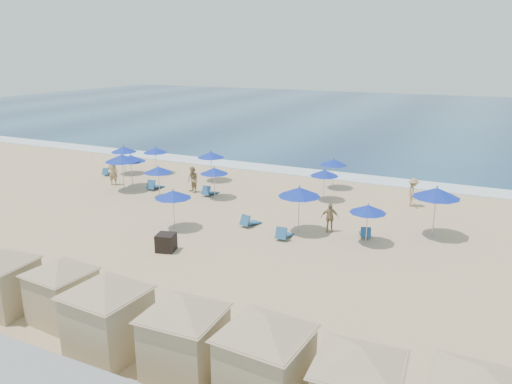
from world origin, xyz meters
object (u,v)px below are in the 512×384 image
at_px(umbrella_0, 124,149).
at_px(umbrella_10, 437,193).
at_px(cabana_3, 184,326).
at_px(umbrella_3, 158,170).
at_px(cabana_1, 61,282).
at_px(beachgoer_2, 330,217).
at_px(cabana_4, 265,348).
at_px(umbrella_12, 155,150).
at_px(umbrella_7, 324,173).
at_px(beachgoer_1, 193,180).
at_px(umbrella_2, 131,158).
at_px(umbrella_6, 173,194).
at_px(beachgoer_0, 113,172).
at_px(cabana_2, 107,305).
at_px(trash_bin, 166,242).
at_px(umbrella_11, 368,209).
at_px(cabana_5, 359,380).
at_px(umbrella_9, 333,162).
at_px(umbrella_1, 122,158).
at_px(cabana_0, 2,272).
at_px(umbrella_5, 214,171).
at_px(umbrella_8, 299,192).
at_px(beachgoer_3, 413,192).

xyz_separation_m(umbrella_0, umbrella_10, (23.33, -3.73, 0.41)).
distance_m(cabana_3, umbrella_3, 19.04).
relative_size(cabana_1, beachgoer_2, 2.58).
xyz_separation_m(cabana_1, cabana_4, (8.22, -0.74, 0.18)).
bearing_deg(cabana_1, umbrella_12, 118.58).
height_order(umbrella_7, beachgoer_1, umbrella_7).
bearing_deg(umbrella_2, cabana_4, -42.09).
relative_size(umbrella_6, beachgoer_0, 1.19).
height_order(cabana_2, beachgoer_1, cabana_2).
bearing_deg(umbrella_10, umbrella_3, -178.77).
distance_m(trash_bin, cabana_3, 9.79).
distance_m(umbrella_11, beachgoer_1, 13.44).
xyz_separation_m(cabana_4, umbrella_11, (-0.41, 12.73, 0.16)).
height_order(cabana_5, umbrella_7, cabana_5).
bearing_deg(umbrella_9, umbrella_7, -83.11).
relative_size(umbrella_0, umbrella_6, 1.01).
height_order(umbrella_6, beachgoer_2, umbrella_6).
bearing_deg(cabana_4, umbrella_6, 134.68).
height_order(cabana_4, cabana_5, cabana_4).
relative_size(umbrella_1, umbrella_9, 1.22).
xyz_separation_m(cabana_0, cabana_3, (8.10, -0.30, 0.09)).
distance_m(umbrella_0, umbrella_2, 4.13).
xyz_separation_m(cabana_2, cabana_4, (5.40, 0.06, 0.00)).
relative_size(umbrella_1, umbrella_5, 1.25).
bearing_deg(umbrella_7, cabana_3, -83.64).
distance_m(cabana_3, umbrella_7, 19.00).
distance_m(umbrella_0, umbrella_1, 4.93).
distance_m(trash_bin, umbrella_7, 12.14).
relative_size(umbrella_7, umbrella_10, 0.77).
relative_size(cabana_3, umbrella_9, 2.06).
xyz_separation_m(cabana_2, umbrella_3, (-9.17, 14.91, 0.21)).
distance_m(cabana_3, cabana_5, 5.16).
xyz_separation_m(cabana_1, umbrella_12, (-10.56, 19.37, 0.39)).
distance_m(cabana_2, umbrella_8, 12.89).
height_order(cabana_5, umbrella_11, cabana_5).
bearing_deg(umbrella_6, cabana_5, -39.25).
xyz_separation_m(trash_bin, cabana_5, (11.31, -7.66, 1.14)).
distance_m(beachgoer_1, beachgoer_2, 11.09).
bearing_deg(umbrella_12, cabana_3, -51.15).
distance_m(umbrella_0, beachgoer_2, 19.13).
bearing_deg(umbrella_9, cabana_3, -83.57).
height_order(trash_bin, umbrella_8, umbrella_8).
xyz_separation_m(umbrella_2, umbrella_3, (3.30, -1.29, -0.20)).
xyz_separation_m(cabana_2, umbrella_2, (-12.47, 16.20, 0.41)).
bearing_deg(cabana_2, cabana_0, 175.68).
distance_m(trash_bin, cabana_1, 6.93).
relative_size(trash_bin, beachgoer_2, 0.54).
relative_size(umbrella_8, beachgoer_3, 1.44).
height_order(cabana_0, umbrella_8, cabana_0).
xyz_separation_m(umbrella_5, beachgoer_3, (11.86, 3.77, -0.93)).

